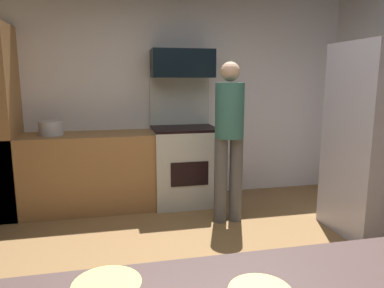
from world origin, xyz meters
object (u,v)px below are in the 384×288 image
(oven_range, at_px, (184,162))
(stock_pot, at_px, (51,128))
(microwave, at_px, (182,64))
(refrigerator, at_px, (384,140))
(person_cook, at_px, (229,134))

(oven_range, xyz_separation_m, stock_pot, (-1.52, 0.01, 0.46))
(microwave, distance_m, refrigerator, 2.34)
(person_cook, xyz_separation_m, stock_pot, (-1.87, 0.71, 0.02))
(microwave, xyz_separation_m, refrigerator, (1.76, -1.34, -0.77))
(refrigerator, bearing_deg, microwave, 142.68)
(microwave, relative_size, person_cook, 0.44)
(microwave, distance_m, person_cook, 1.14)
(microwave, xyz_separation_m, stock_pot, (-1.52, -0.08, -0.73))
(oven_range, height_order, stock_pot, oven_range)
(oven_range, height_order, refrigerator, refrigerator)
(refrigerator, xyz_separation_m, stock_pot, (-3.28, 1.26, 0.04))
(stock_pot, bearing_deg, oven_range, -0.19)
(person_cook, bearing_deg, oven_range, 116.22)
(microwave, bearing_deg, oven_range, -90.00)
(microwave, height_order, stock_pot, microwave)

